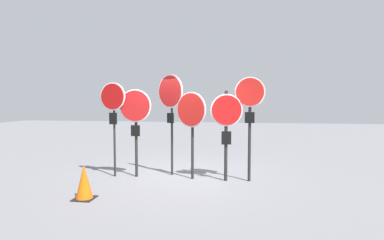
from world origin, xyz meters
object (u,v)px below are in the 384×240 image
(stop_sign_1, at_px, (135,114))
(stop_sign_3, at_px, (191,116))
(traffic_cone_0, at_px, (84,182))
(stop_sign_5, at_px, (250,107))
(stop_sign_0, at_px, (113,105))
(stop_sign_4, at_px, (226,120))
(stop_sign_2, at_px, (170,99))

(stop_sign_1, relative_size, stop_sign_3, 1.03)
(stop_sign_3, relative_size, traffic_cone_0, 3.09)
(stop_sign_5, bearing_deg, stop_sign_0, -173.70)
(traffic_cone_0, bearing_deg, stop_sign_4, 33.23)
(stop_sign_2, height_order, stop_sign_3, stop_sign_2)
(stop_sign_0, bearing_deg, stop_sign_2, 24.73)
(stop_sign_5, bearing_deg, stop_sign_2, 176.19)
(stop_sign_3, height_order, stop_sign_4, stop_sign_4)
(stop_sign_2, xyz_separation_m, stop_sign_4, (1.45, -0.37, -0.49))
(stop_sign_2, distance_m, stop_sign_4, 1.58)
(stop_sign_2, xyz_separation_m, stop_sign_5, (2.00, -0.31, -0.17))
(stop_sign_0, distance_m, stop_sign_5, 3.40)
(stop_sign_3, bearing_deg, traffic_cone_0, -108.23)
(stop_sign_4, bearing_deg, traffic_cone_0, -158.32)
(stop_sign_0, xyz_separation_m, stop_sign_5, (3.40, 0.08, -0.02))
(stop_sign_0, xyz_separation_m, stop_sign_4, (2.85, 0.02, -0.34))
(stop_sign_5, distance_m, traffic_cone_0, 4.00)
(stop_sign_0, xyz_separation_m, stop_sign_2, (1.40, 0.39, 0.16))
(stop_sign_2, bearing_deg, stop_sign_3, 4.56)
(stop_sign_4, bearing_deg, stop_sign_2, 154.12)
(stop_sign_0, relative_size, traffic_cone_0, 3.44)
(stop_sign_0, distance_m, stop_sign_4, 2.87)
(stop_sign_1, distance_m, traffic_cone_0, 2.24)
(stop_sign_2, height_order, traffic_cone_0, stop_sign_2)
(stop_sign_2, bearing_deg, stop_sign_5, 23.91)
(stop_sign_2, distance_m, stop_sign_3, 0.79)
(stop_sign_3, bearing_deg, stop_sign_4, 23.49)
(stop_sign_3, xyz_separation_m, traffic_cone_0, (-1.84, -1.82, -1.21))
(stop_sign_3, xyz_separation_m, stop_sign_5, (1.41, 0.01, 0.24))
(stop_sign_3, bearing_deg, stop_sign_0, -150.90)
(stop_sign_4, bearing_deg, stop_sign_5, -5.10)
(stop_sign_0, relative_size, stop_sign_1, 1.08)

